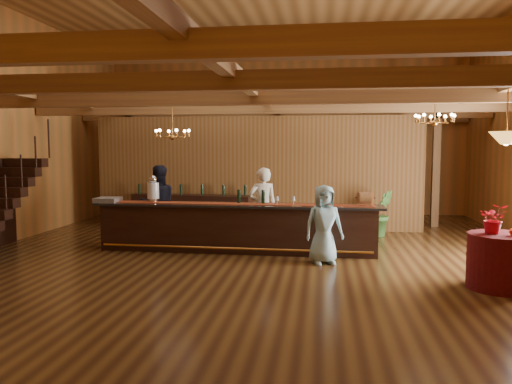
# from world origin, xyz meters

# --- Properties ---
(floor) EXTENTS (14.00, 14.00, 0.00)m
(floor) POSITION_xyz_m (0.00, 0.00, 0.00)
(floor) COLOR brown
(floor) RESTS_ON ground
(wall_back) EXTENTS (12.00, 0.10, 5.50)m
(wall_back) POSITION_xyz_m (0.00, 7.00, 2.75)
(wall_back) COLOR #C07232
(wall_back) RESTS_ON floor
(wall_front) EXTENTS (12.00, 0.10, 5.50)m
(wall_front) POSITION_xyz_m (0.00, -7.00, 2.75)
(wall_front) COLOR #C07232
(wall_front) RESTS_ON floor
(beam_grid) EXTENTS (11.90, 13.90, 0.39)m
(beam_grid) POSITION_xyz_m (0.00, 0.51, 3.24)
(beam_grid) COLOR olive
(beam_grid) RESTS_ON wall_left
(support_posts) EXTENTS (9.20, 10.20, 3.20)m
(support_posts) POSITION_xyz_m (0.00, -0.50, 1.60)
(support_posts) COLOR olive
(support_posts) RESTS_ON floor
(partition_wall) EXTENTS (9.00, 0.18, 3.10)m
(partition_wall) POSITION_xyz_m (-0.50, 3.50, 1.55)
(partition_wall) COLOR brown
(partition_wall) RESTS_ON floor
(backroom_boxes) EXTENTS (4.10, 0.60, 1.10)m
(backroom_boxes) POSITION_xyz_m (-0.29, 5.50, 0.53)
(backroom_boxes) COLOR black
(backroom_boxes) RESTS_ON floor
(tasting_bar) EXTENTS (6.24, 0.92, 1.05)m
(tasting_bar) POSITION_xyz_m (-0.50, 0.38, 0.53)
(tasting_bar) COLOR black
(tasting_bar) RESTS_ON floor
(beverage_dispenser) EXTENTS (0.26, 0.26, 0.60)m
(beverage_dispenser) POSITION_xyz_m (-2.39, 0.47, 1.33)
(beverage_dispenser) COLOR silver
(beverage_dispenser) RESTS_ON tasting_bar
(glass_rack_tray) EXTENTS (0.50, 0.50, 0.10)m
(glass_rack_tray) POSITION_xyz_m (-3.41, 0.39, 1.09)
(glass_rack_tray) COLOR gray
(glass_rack_tray) RESTS_ON tasting_bar
(raffle_drum) EXTENTS (0.34, 0.24, 0.30)m
(raffle_drum) POSITION_xyz_m (2.20, 0.29, 1.21)
(raffle_drum) COLOR #A46735
(raffle_drum) RESTS_ON tasting_bar
(bar_bottle_0) EXTENTS (0.07, 0.07, 0.30)m
(bar_bottle_0) POSITION_xyz_m (-0.47, 0.50, 1.19)
(bar_bottle_0) COLOR black
(bar_bottle_0) RESTS_ON tasting_bar
(bar_bottle_1) EXTENTS (0.07, 0.07, 0.30)m
(bar_bottle_1) POSITION_xyz_m (0.06, 0.49, 1.19)
(bar_bottle_1) COLOR black
(bar_bottle_1) RESTS_ON tasting_bar
(backbar_shelf) EXTENTS (3.42, 0.94, 0.95)m
(backbar_shelf) POSITION_xyz_m (-2.24, 3.17, 0.48)
(backbar_shelf) COLOR black
(backbar_shelf) RESTS_ON floor
(round_table) EXTENTS (1.02, 1.02, 0.88)m
(round_table) POSITION_xyz_m (4.15, -1.86, 0.44)
(round_table) COLOR #43090D
(round_table) RESTS_ON floor
(chandelier_left) EXTENTS (0.80, 0.80, 0.78)m
(chandelier_left) POSITION_xyz_m (-2.07, 0.94, 2.58)
(chandelier_left) COLOR #CD8737
(chandelier_left) RESTS_ON beam_grid
(chandelier_right) EXTENTS (0.80, 0.80, 0.51)m
(chandelier_right) POSITION_xyz_m (3.61, 0.65, 2.85)
(chandelier_right) COLOR #CD8737
(chandelier_right) RESTS_ON beam_grid
(pendant_lamp) EXTENTS (0.52, 0.52, 0.90)m
(pendant_lamp) POSITION_xyz_m (4.15, -1.86, 2.40)
(pendant_lamp) COLOR #CD8737
(pendant_lamp) RESTS_ON beam_grid
(bartender) EXTENTS (0.76, 0.62, 1.80)m
(bartender) POSITION_xyz_m (-0.02, 1.11, 0.90)
(bartender) COLOR white
(bartender) RESTS_ON floor
(staff_second) EXTENTS (1.12, 1.05, 1.83)m
(staff_second) POSITION_xyz_m (-2.54, 1.25, 0.91)
(staff_second) COLOR black
(staff_second) RESTS_ON floor
(guest) EXTENTS (0.87, 0.70, 1.53)m
(guest) POSITION_xyz_m (1.36, -0.49, 0.77)
(guest) COLOR #90BDC7
(guest) RESTS_ON floor
(floor_plant) EXTENTS (0.80, 0.74, 1.18)m
(floor_plant) POSITION_xyz_m (2.79, 2.68, 0.59)
(floor_plant) COLOR #3B6A2B
(floor_plant) RESTS_ON floor
(table_flowers) EXTENTS (0.50, 0.46, 0.48)m
(table_flowers) POSITION_xyz_m (4.03, -1.83, 1.12)
(table_flowers) COLOR red
(table_flowers) RESTS_ON round_table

